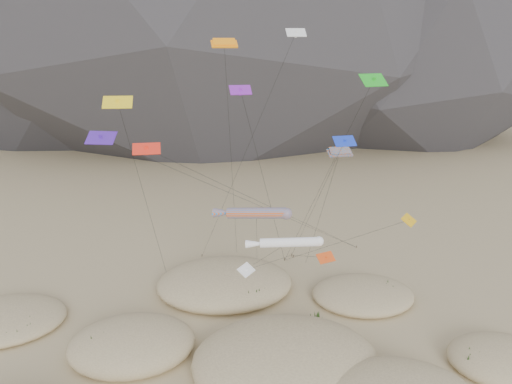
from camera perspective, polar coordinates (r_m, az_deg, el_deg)
dunes at (r=43.12m, az=-3.27°, el=-18.27°), size 52.92×39.46×4.09m
dune_grass at (r=42.86m, az=0.13°, el=-18.37°), size 41.04×26.02×1.43m
kite_stakes at (r=61.06m, az=0.47°, el=-7.91°), size 24.28×6.77×0.30m
rainbow_tube_kite at (r=43.87m, az=-0.26°, el=-2.42°), size 6.85×16.17×11.93m
white_tube_kite at (r=41.32m, az=3.44°, el=-5.79°), size 6.36×16.88×10.33m
orange_parafoil at (r=45.34m, az=-3.62°, el=16.12°), size 3.27×14.04×25.92m
multi_parafoil at (r=46.19m, az=9.51°, el=4.37°), size 2.36×11.78×16.44m
delta_kites at (r=43.17m, az=-0.72°, el=5.56°), size 29.52×22.44×26.85m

